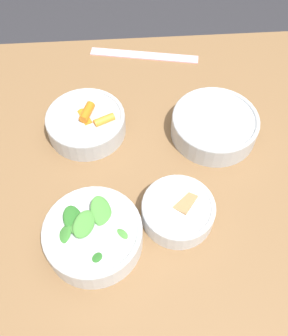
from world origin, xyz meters
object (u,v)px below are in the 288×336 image
at_px(ruler, 144,55).
at_px(bowl_greens, 93,234).
at_px(bowl_carrots, 86,123).
at_px(bowl_beans_hotdog, 214,126).
at_px(bowl_cookies, 178,210).

bearing_deg(ruler, bowl_greens, -103.97).
xyz_separation_m(bowl_greens, ruler, (0.13, 0.51, -0.03)).
bearing_deg(ruler, bowl_carrots, -120.38).
relative_size(bowl_beans_hotdog, ruler, 0.66).
distance_m(bowl_beans_hotdog, ruler, 0.30).
xyz_separation_m(bowl_carrots, bowl_cookies, (0.17, -0.23, -0.00)).
height_order(bowl_greens, ruler, bowl_greens).
distance_m(bowl_greens, bowl_cookies, 0.16).
xyz_separation_m(bowl_greens, bowl_beans_hotdog, (0.26, 0.24, -0.01)).
height_order(bowl_carrots, bowl_cookies, bowl_carrots).
relative_size(bowl_cookies, ruler, 0.49).
bearing_deg(bowl_carrots, ruler, 59.62).
height_order(bowl_cookies, ruler, bowl_cookies).
xyz_separation_m(bowl_carrots, bowl_beans_hotdog, (0.28, -0.03, -0.00)).
height_order(bowl_carrots, ruler, bowl_carrots).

